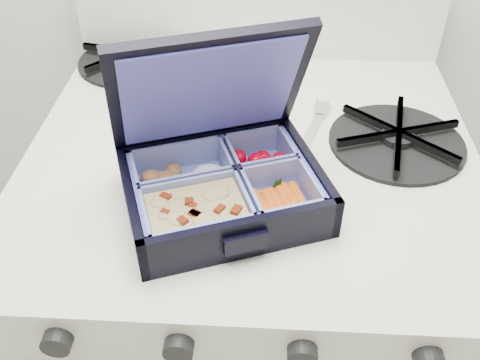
# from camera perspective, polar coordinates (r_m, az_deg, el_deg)

# --- Properties ---
(stove) EXTENTS (0.57, 0.57, 0.86)m
(stove) POSITION_cam_1_polar(r_m,az_deg,el_deg) (1.02, 0.97, -15.81)
(stove) COLOR silver
(stove) RESTS_ON floor
(bento_box) EXTENTS (0.25, 0.23, 0.05)m
(bento_box) POSITION_cam_1_polar(r_m,az_deg,el_deg) (0.59, -1.83, -1.02)
(bento_box) COLOR black
(bento_box) RESTS_ON stove
(burner_grate) EXTENTS (0.22, 0.22, 0.03)m
(burner_grate) POSITION_cam_1_polar(r_m,az_deg,el_deg) (0.72, 16.49, 4.51)
(burner_grate) COLOR black
(burner_grate) RESTS_ON stove
(burner_grate_rear) EXTENTS (0.21, 0.21, 0.02)m
(burner_grate_rear) POSITION_cam_1_polar(r_m,az_deg,el_deg) (0.89, -11.45, 12.73)
(burner_grate_rear) COLOR black
(burner_grate_rear) RESTS_ON stove
(fork) EXTENTS (0.08, 0.17, 0.01)m
(fork) POSITION_cam_1_polar(r_m,az_deg,el_deg) (0.70, 7.02, 3.94)
(fork) COLOR silver
(fork) RESTS_ON stove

